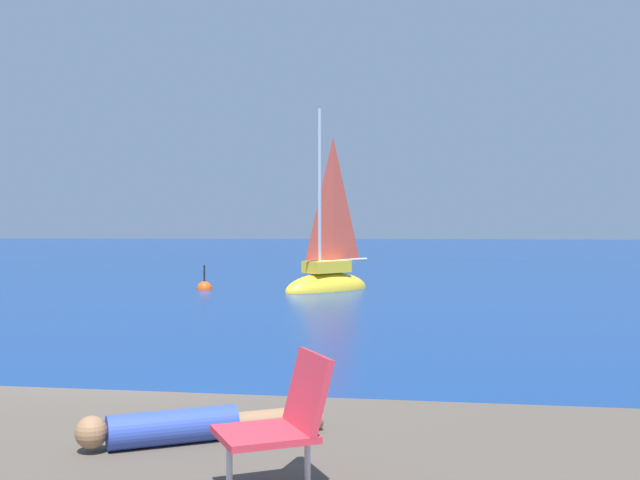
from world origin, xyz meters
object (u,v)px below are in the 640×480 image
sailboat_near (327,280)px  person_sunbather (191,426)px  beach_chair (284,416)px  marker_buoy (204,289)px

sailboat_near → person_sunbather: size_ratio=4.23×
person_sunbather → beach_chair: 1.28m
person_sunbather → marker_buoy: size_ratio=1.45×
marker_buoy → beach_chair: bearing=-76.9°
sailboat_near → beach_chair: 23.36m
beach_chair → sailboat_near: bearing=-112.5°
beach_chair → marker_buoy: beach_chair is taller
beach_chair → marker_buoy: size_ratio=0.71×
sailboat_near → marker_buoy: (-4.37, 0.10, -0.37)m
sailboat_near → beach_chair: size_ratio=8.67×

